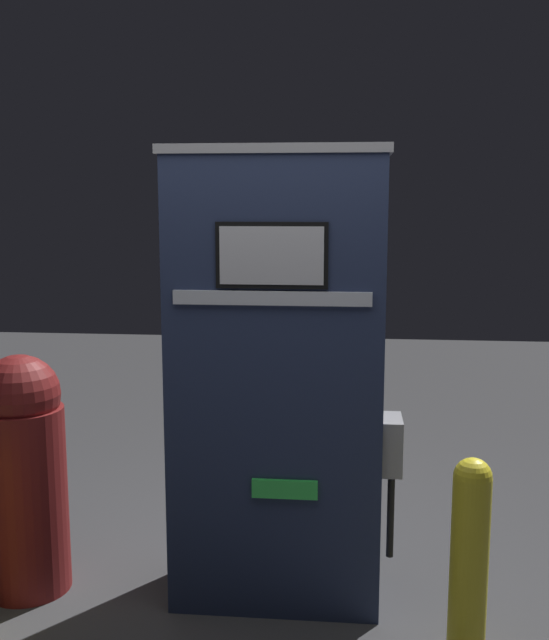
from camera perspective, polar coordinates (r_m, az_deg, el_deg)
ground_plane at (r=3.62m, az=-0.19°, el=-21.82°), size 14.00×14.00×0.00m
gas_pump at (r=3.43m, az=0.24°, el=-4.59°), size 1.06×0.50×2.09m
safety_bollard at (r=3.22m, az=14.63°, el=-17.00°), size 0.15×0.15×0.86m
trash_bin at (r=3.80m, az=-18.57°, el=-10.87°), size 0.40×0.40×1.15m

